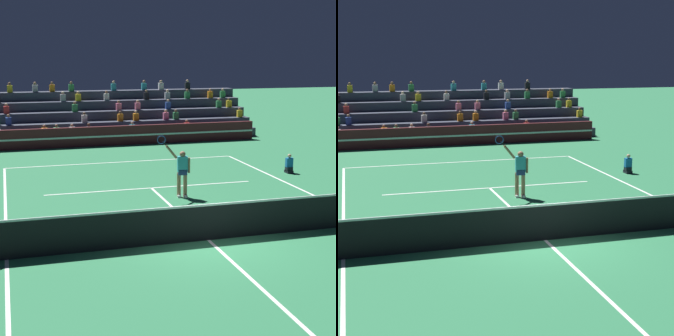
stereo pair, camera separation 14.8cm
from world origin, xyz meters
TOP-DOWN VIEW (x-y plane):
  - ground_plane at (0.00, 0.00)m, footprint 120.00×120.00m
  - court_lines at (0.00, 0.00)m, footprint 11.10×23.90m
  - tennis_net at (0.00, 0.00)m, footprint 12.00×0.10m
  - sponsor_banner_wall at (0.00, 16.86)m, footprint 18.00×0.26m
  - bleacher_stand at (0.00, 20.66)m, footprint 19.31×4.75m
  - ball_kid_courtside at (6.50, 7.43)m, footprint 0.30×0.36m
  - tennis_player at (0.71, 4.77)m, footprint 1.27×0.38m
  - tennis_ball at (-1.69, 3.06)m, footprint 0.07×0.07m

SIDE VIEW (x-z plane):
  - ground_plane at x=0.00m, z-range 0.00..0.00m
  - court_lines at x=0.00m, z-range 0.00..0.01m
  - tennis_ball at x=-1.69m, z-range 0.00..0.07m
  - ball_kid_courtside at x=6.50m, z-range -0.09..0.75m
  - tennis_net at x=0.00m, z-range -0.01..1.09m
  - sponsor_banner_wall at x=0.00m, z-range 0.00..1.10m
  - tennis_player at x=0.71m, z-range -0.20..2.16m
  - bleacher_stand at x=0.00m, z-range -0.67..2.71m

